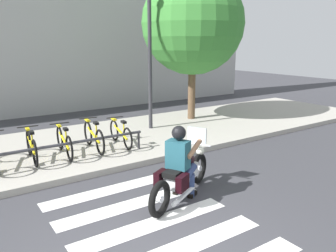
{
  "coord_description": "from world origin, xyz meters",
  "views": [
    {
      "loc": [
        -2.0,
        -3.49,
        2.89
      ],
      "look_at": [
        2.3,
        2.88,
        0.99
      ],
      "focal_mm": 36.45,
      "sensor_mm": 36.0,
      "label": 1
    }
  ],
  "objects_px": {
    "rider": "(180,158)",
    "bicycle_4": "(64,142)",
    "bicycle_5": "(94,136)",
    "street_lamp": "(150,48)",
    "tree_near_rack": "(193,23)",
    "bike_rack": "(37,150)",
    "bicycle_6": "(121,133)",
    "motorcycle": "(182,175)",
    "bicycle_3": "(32,147)"
  },
  "relations": [
    {
      "from": "bike_rack",
      "to": "street_lamp",
      "type": "distance_m",
      "value": 4.8
    },
    {
      "from": "rider",
      "to": "bicycle_4",
      "type": "relative_size",
      "value": 0.87
    },
    {
      "from": "bicycle_4",
      "to": "bike_rack",
      "type": "relative_size",
      "value": 0.32
    },
    {
      "from": "motorcycle",
      "to": "rider",
      "type": "height_order",
      "value": "rider"
    },
    {
      "from": "bicycle_3",
      "to": "bike_rack",
      "type": "bearing_deg",
      "value": -90.03
    },
    {
      "from": "bicycle_3",
      "to": "bicycle_5",
      "type": "relative_size",
      "value": 0.95
    },
    {
      "from": "motorcycle",
      "to": "street_lamp",
      "type": "relative_size",
      "value": 0.47
    },
    {
      "from": "bicycle_3",
      "to": "rider",
      "type": "bearing_deg",
      "value": -60.56
    },
    {
      "from": "motorcycle",
      "to": "tree_near_rack",
      "type": "distance_m",
      "value": 6.98
    },
    {
      "from": "bike_rack",
      "to": "tree_near_rack",
      "type": "distance_m",
      "value": 6.95
    },
    {
      "from": "bicycle_5",
      "to": "bike_rack",
      "type": "bearing_deg",
      "value": -160.2
    },
    {
      "from": "bicycle_5",
      "to": "tree_near_rack",
      "type": "height_order",
      "value": "tree_near_rack"
    },
    {
      "from": "motorcycle",
      "to": "bicycle_5",
      "type": "relative_size",
      "value": 1.23
    },
    {
      "from": "motorcycle",
      "to": "street_lamp",
      "type": "xyz_separation_m",
      "value": [
        2.01,
        4.45,
        2.23
      ]
    },
    {
      "from": "bicycle_6",
      "to": "bicycle_4",
      "type": "bearing_deg",
      "value": -179.98
    },
    {
      "from": "bike_rack",
      "to": "tree_near_rack",
      "type": "relative_size",
      "value": 0.99
    },
    {
      "from": "bike_rack",
      "to": "bicycle_6",
      "type": "bearing_deg",
      "value": 13.53
    },
    {
      "from": "motorcycle",
      "to": "bike_rack",
      "type": "relative_size",
      "value": 0.4
    },
    {
      "from": "bicycle_5",
      "to": "tree_near_rack",
      "type": "relative_size",
      "value": 0.32
    },
    {
      "from": "bicycle_6",
      "to": "rider",
      "type": "bearing_deg",
      "value": -97.33
    },
    {
      "from": "tree_near_rack",
      "to": "bike_rack",
      "type": "bearing_deg",
      "value": -160.5
    },
    {
      "from": "bike_rack",
      "to": "street_lamp",
      "type": "relative_size",
      "value": 1.17
    },
    {
      "from": "rider",
      "to": "bicycle_3",
      "type": "relative_size",
      "value": 0.9
    },
    {
      "from": "bicycle_6",
      "to": "street_lamp",
      "type": "height_order",
      "value": "street_lamp"
    },
    {
      "from": "bicycle_4",
      "to": "tree_near_rack",
      "type": "bearing_deg",
      "value": 16.68
    },
    {
      "from": "bicycle_4",
      "to": "bicycle_6",
      "type": "distance_m",
      "value": 1.54
    },
    {
      "from": "bicycle_3",
      "to": "bicycle_6",
      "type": "height_order",
      "value": "bicycle_3"
    },
    {
      "from": "bike_rack",
      "to": "bicycle_3",
      "type": "bearing_deg",
      "value": 89.97
    },
    {
      "from": "motorcycle",
      "to": "rider",
      "type": "bearing_deg",
      "value": -155.3
    },
    {
      "from": "bicycle_4",
      "to": "bicycle_5",
      "type": "distance_m",
      "value": 0.77
    },
    {
      "from": "bicycle_4",
      "to": "bicycle_5",
      "type": "relative_size",
      "value": 0.98
    },
    {
      "from": "rider",
      "to": "bike_rack",
      "type": "distance_m",
      "value": 3.36
    },
    {
      "from": "rider",
      "to": "bike_rack",
      "type": "bearing_deg",
      "value": 124.1
    },
    {
      "from": "bicycle_3",
      "to": "tree_near_rack",
      "type": "bearing_deg",
      "value": 14.62
    },
    {
      "from": "street_lamp",
      "to": "tree_near_rack",
      "type": "bearing_deg",
      "value": 11.41
    },
    {
      "from": "bike_rack",
      "to": "tree_near_rack",
      "type": "xyz_separation_m",
      "value": [
        5.94,
        2.1,
        2.93
      ]
    },
    {
      "from": "street_lamp",
      "to": "bike_rack",
      "type": "bearing_deg",
      "value": -156.71
    },
    {
      "from": "bicycle_3",
      "to": "bike_rack",
      "type": "height_order",
      "value": "bicycle_3"
    },
    {
      "from": "motorcycle",
      "to": "street_lamp",
      "type": "bearing_deg",
      "value": 65.69
    },
    {
      "from": "bicycle_5",
      "to": "motorcycle",
      "type": "bearing_deg",
      "value": -82.89
    },
    {
      "from": "motorcycle",
      "to": "rider",
      "type": "distance_m",
      "value": 0.38
    },
    {
      "from": "rider",
      "to": "tree_near_rack",
      "type": "height_order",
      "value": "tree_near_rack"
    },
    {
      "from": "bicycle_4",
      "to": "bike_rack",
      "type": "height_order",
      "value": "bicycle_4"
    },
    {
      "from": "bicycle_3",
      "to": "tree_near_rack",
      "type": "relative_size",
      "value": 0.3
    },
    {
      "from": "motorcycle",
      "to": "bicycle_3",
      "type": "relative_size",
      "value": 1.29
    },
    {
      "from": "bicycle_5",
      "to": "bicycle_3",
      "type": "bearing_deg",
      "value": 180.0
    },
    {
      "from": "rider",
      "to": "bicycle_5",
      "type": "xyz_separation_m",
      "value": [
        -0.34,
        3.33,
        -0.32
      ]
    },
    {
      "from": "motorcycle",
      "to": "bicycle_5",
      "type": "bearing_deg",
      "value": 97.11
    },
    {
      "from": "bike_rack",
      "to": "rider",
      "type": "bearing_deg",
      "value": -55.9
    },
    {
      "from": "bicycle_5",
      "to": "bicycle_6",
      "type": "distance_m",
      "value": 0.77
    }
  ]
}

